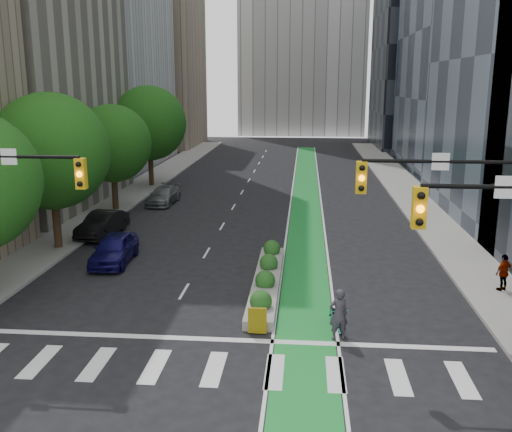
% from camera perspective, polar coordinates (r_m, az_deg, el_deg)
% --- Properties ---
extents(ground, '(160.00, 160.00, 0.00)m').
position_cam_1_polar(ground, '(20.48, -3.75, -13.70)').
color(ground, black).
rests_on(ground, ground).
extents(sidewalk_left, '(3.60, 90.00, 0.15)m').
position_cam_1_polar(sidewalk_left, '(46.39, -13.60, 1.45)').
color(sidewalk_left, gray).
rests_on(sidewalk_left, ground).
extents(sidewalk_right, '(3.60, 90.00, 0.15)m').
position_cam_1_polar(sidewalk_right, '(44.90, 16.31, 0.90)').
color(sidewalk_right, gray).
rests_on(sidewalk_right, ground).
extents(bike_lane_paint, '(2.20, 70.00, 0.01)m').
position_cam_1_polar(bike_lane_paint, '(48.92, 5.02, 2.29)').
color(bike_lane_paint, '#18872F').
rests_on(bike_lane_paint, ground).
extents(building_tan_far, '(14.00, 16.00, 26.00)m').
position_cam_1_polar(building_tan_far, '(87.17, -10.66, 15.50)').
color(building_tan_far, tan).
rests_on(building_tan_far, ground).
extents(building_dark_end, '(14.00, 18.00, 28.00)m').
position_cam_1_polar(building_dark_end, '(87.85, 16.84, 15.81)').
color(building_dark_end, black).
rests_on(building_dark_end, ground).
extents(tree_mid, '(6.40, 6.40, 8.78)m').
position_cam_1_polar(tree_mid, '(33.29, -19.82, 6.09)').
color(tree_mid, black).
rests_on(tree_mid, ground).
extents(tree_midfar, '(5.60, 5.60, 7.76)m').
position_cam_1_polar(tree_midfar, '(42.59, -14.19, 7.03)').
color(tree_midfar, black).
rests_on(tree_midfar, ground).
extents(tree_far, '(6.60, 6.60, 9.00)m').
position_cam_1_polar(tree_far, '(52.04, -10.65, 9.09)').
color(tree_far, black).
rests_on(tree_far, ground).
extents(signal_right, '(5.82, 0.51, 7.20)m').
position_cam_1_polar(signal_right, '(19.90, 21.78, -0.69)').
color(signal_right, black).
rests_on(signal_right, ground).
extents(median_planter, '(1.20, 10.26, 1.10)m').
position_cam_1_polar(median_planter, '(26.66, 1.09, -6.25)').
color(median_planter, gray).
rests_on(median_planter, ground).
extents(bicycle, '(1.00, 1.85, 0.92)m').
position_cam_1_polar(bicycle, '(22.47, 8.07, -9.97)').
color(bicycle, gray).
rests_on(bicycle, ground).
extents(cyclist, '(0.82, 0.65, 1.98)m').
position_cam_1_polar(cyclist, '(21.35, 8.26, -9.73)').
color(cyclist, '#353039').
rests_on(cyclist, ground).
extents(parked_car_left_near, '(2.01, 4.58, 1.54)m').
position_cam_1_polar(parked_car_left_near, '(30.76, -13.99, -3.20)').
color(parked_car_left_near, '#100C4C').
rests_on(parked_car_left_near, ground).
extents(parked_car_left_mid, '(2.17, 4.71, 1.49)m').
position_cam_1_polar(parked_car_left_mid, '(36.32, -15.11, -0.79)').
color(parked_car_left_mid, black).
rests_on(parked_car_left_mid, ground).
extents(parked_car_left_far, '(2.11, 4.71, 1.34)m').
position_cam_1_polar(parked_car_left_far, '(44.98, -9.25, 2.06)').
color(parked_car_left_far, slate).
rests_on(parked_car_left_far, ground).
extents(pedestrian_far, '(1.05, 0.88, 1.68)m').
position_cam_1_polar(pedestrian_far, '(27.83, 23.54, -5.20)').
color(pedestrian_far, gray).
rests_on(pedestrian_far, sidewalk_right).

